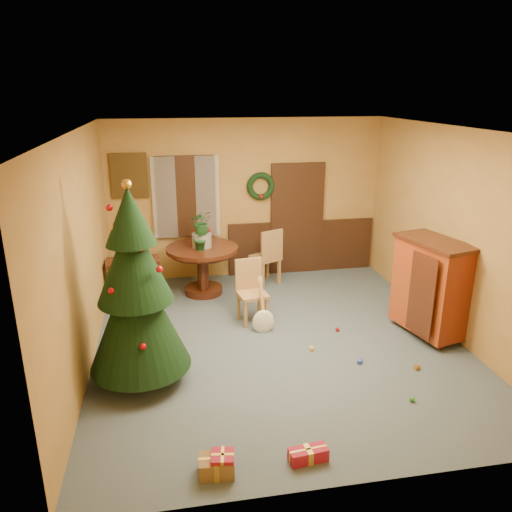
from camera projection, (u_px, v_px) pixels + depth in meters
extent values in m
plane|color=#3C4C57|center=(278.00, 341.00, 7.03)|extent=(5.50, 5.50, 0.00)
plane|color=silver|center=(281.00, 130.00, 6.11)|extent=(5.50, 5.50, 0.00)
plane|color=olive|center=(247.00, 199.00, 9.14)|extent=(5.00, 0.00, 5.00)
plane|color=olive|center=(355.00, 341.00, 4.00)|extent=(5.00, 0.00, 5.00)
plane|color=olive|center=(82.00, 253.00, 6.15)|extent=(0.00, 5.50, 5.50)
plane|color=olive|center=(453.00, 234.00, 6.99)|extent=(0.00, 5.50, 5.50)
cube|color=black|center=(301.00, 246.00, 9.58)|extent=(2.80, 0.06, 1.00)
cube|color=black|center=(297.00, 219.00, 9.38)|extent=(1.00, 0.08, 2.10)
cube|color=white|center=(296.00, 221.00, 9.42)|extent=(0.80, 0.03, 1.90)
cube|color=black|center=(186.00, 197.00, 8.87)|extent=(1.05, 0.08, 1.45)
cube|color=white|center=(186.00, 196.00, 8.90)|extent=(0.88, 0.03, 1.25)
cube|color=white|center=(164.00, 198.00, 8.76)|extent=(0.42, 0.02, 1.45)
cube|color=white|center=(208.00, 197.00, 8.89)|extent=(0.42, 0.02, 1.45)
torus|color=black|center=(261.00, 186.00, 9.02)|extent=(0.51, 0.11, 0.51)
cube|color=#4C3819|center=(129.00, 176.00, 8.60)|extent=(0.62, 0.05, 0.78)
cube|color=gray|center=(130.00, 176.00, 8.63)|extent=(0.48, 0.02, 0.62)
cylinder|color=black|center=(202.00, 249.00, 8.43)|extent=(1.22, 1.22, 0.07)
cylinder|color=black|center=(202.00, 252.00, 8.45)|extent=(1.09, 1.09, 0.04)
cylinder|color=black|center=(203.00, 271.00, 8.55)|extent=(0.20, 0.20, 0.68)
cylinder|color=black|center=(204.00, 290.00, 8.67)|extent=(0.65, 0.65, 0.11)
cylinder|color=slate|center=(202.00, 240.00, 8.38)|extent=(0.32, 0.32, 0.24)
imported|color=#1E4C23|center=(201.00, 222.00, 8.28)|extent=(0.36, 0.31, 0.40)
cube|color=olive|center=(252.00, 295.00, 7.48)|extent=(0.48, 0.48, 0.05)
cube|color=olive|center=(248.00, 274.00, 7.56)|extent=(0.42, 0.11, 0.49)
cube|color=olive|center=(259.00, 303.00, 7.76)|extent=(0.05, 0.05, 0.42)
cube|color=olive|center=(239.00, 306.00, 7.65)|extent=(0.05, 0.05, 0.42)
cube|color=olive|center=(267.00, 312.00, 7.46)|extent=(0.05, 0.05, 0.42)
cube|color=olive|center=(245.00, 315.00, 7.35)|extent=(0.05, 0.05, 0.42)
cube|color=olive|center=(265.00, 258.00, 9.00)|extent=(0.59, 0.59, 0.05)
cube|color=olive|center=(272.00, 245.00, 8.75)|extent=(0.43, 0.22, 0.53)
cube|color=olive|center=(263.00, 276.00, 8.84)|extent=(0.06, 0.06, 0.46)
cube|color=olive|center=(279.00, 272.00, 9.03)|extent=(0.06, 0.06, 0.46)
cube|color=olive|center=(251.00, 270.00, 9.12)|extent=(0.06, 0.06, 0.46)
cube|color=olive|center=(267.00, 266.00, 9.32)|extent=(0.06, 0.06, 0.46)
cylinder|color=black|center=(203.00, 275.00, 8.41)|extent=(0.10, 0.10, 0.79)
cylinder|color=black|center=(202.00, 252.00, 8.28)|extent=(0.32, 0.32, 0.03)
imported|color=#19471E|center=(201.00, 238.00, 8.20)|extent=(0.29, 0.26, 0.46)
cylinder|color=#382111|center=(142.00, 371.00, 6.05)|extent=(0.15, 0.15, 0.26)
cone|color=black|center=(137.00, 311.00, 5.79)|extent=(1.19, 1.19, 1.41)
cone|color=black|center=(133.00, 258.00, 5.59)|extent=(0.87, 0.87, 1.03)
cone|color=black|center=(129.00, 216.00, 5.43)|extent=(0.56, 0.56, 0.65)
sphere|color=gold|center=(127.00, 184.00, 5.32)|extent=(0.11, 0.11, 0.11)
cube|color=black|center=(133.00, 261.00, 8.07)|extent=(0.87, 0.46, 0.05)
cube|color=black|center=(134.00, 268.00, 8.11)|extent=(0.82, 0.42, 0.18)
cube|color=black|center=(112.00, 284.00, 8.13)|extent=(0.06, 0.30, 0.70)
cube|color=black|center=(157.00, 281.00, 8.25)|extent=(0.06, 0.30, 0.70)
cube|color=#58130A|center=(430.00, 287.00, 7.01)|extent=(0.76, 1.14, 1.29)
cube|color=black|center=(436.00, 242.00, 6.80)|extent=(0.83, 1.21, 0.05)
cylinder|color=black|center=(441.00, 345.00, 6.82)|extent=(0.07, 0.07, 0.09)
cylinder|color=black|center=(411.00, 318.00, 7.63)|extent=(0.07, 0.07, 0.09)
cube|color=brown|center=(216.00, 466.00, 4.59)|extent=(0.34, 0.26, 0.17)
cube|color=gold|center=(216.00, 466.00, 4.59)|extent=(0.33, 0.06, 0.18)
cube|color=gold|center=(216.00, 466.00, 4.59)|extent=(0.06, 0.24, 0.18)
cube|color=maroon|center=(223.00, 464.00, 4.58)|extent=(0.24, 0.24, 0.21)
cube|color=gold|center=(223.00, 464.00, 4.58)|extent=(0.21, 0.06, 0.21)
cube|color=gold|center=(223.00, 464.00, 4.58)|extent=(0.06, 0.21, 0.21)
cube|color=brown|center=(129.00, 369.00, 6.21)|extent=(0.29, 0.29, 0.13)
cube|color=gold|center=(129.00, 369.00, 6.21)|extent=(0.20, 0.19, 0.13)
cube|color=gold|center=(129.00, 369.00, 6.21)|extent=(0.14, 0.15, 0.13)
cube|color=maroon|center=(308.00, 455.00, 4.75)|extent=(0.39, 0.19, 0.13)
cube|color=gold|center=(308.00, 455.00, 4.75)|extent=(0.38, 0.06, 0.13)
cube|color=gold|center=(308.00, 455.00, 4.75)|extent=(0.07, 0.16, 0.13)
cube|color=#2A43B6|center=(360.00, 362.00, 6.45)|extent=(0.09, 0.09, 0.05)
sphere|color=#278424|center=(412.00, 399.00, 5.66)|extent=(0.06, 0.06, 0.06)
cube|color=gold|center=(311.00, 349.00, 6.77)|extent=(0.06, 0.09, 0.05)
sphere|color=red|center=(337.00, 329.00, 7.30)|extent=(0.06, 0.06, 0.06)
cube|color=gold|center=(417.00, 368.00, 6.31)|extent=(0.09, 0.08, 0.05)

